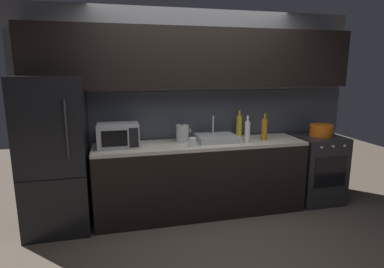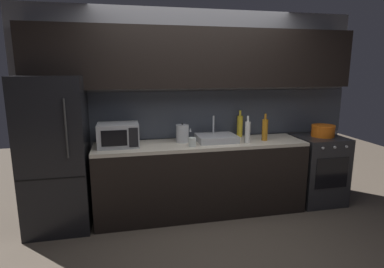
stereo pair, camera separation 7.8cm
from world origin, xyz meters
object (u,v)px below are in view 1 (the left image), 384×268
oven_range (316,168)px  cooking_pot (321,130)px  kettle (182,133)px  wine_bottle_amber (264,129)px  wine_bottle_yellow (239,126)px  wine_bottle_white (247,132)px  microwave (118,135)px  mug_clear (193,142)px  refrigerator (55,155)px

oven_range → cooking_pot: cooking_pot is taller
kettle → wine_bottle_amber: 1.03m
wine_bottle_yellow → kettle: bearing=-169.7°
oven_range → wine_bottle_white: (-1.08, -0.13, 0.59)m
wine_bottle_white → wine_bottle_amber: bearing=16.7°
kettle → wine_bottle_amber: bearing=-7.2°
oven_range → wine_bottle_amber: bearing=-176.7°
wine_bottle_amber → cooking_pot: size_ratio=1.12×
cooking_pot → wine_bottle_amber: bearing=-176.8°
wine_bottle_white → oven_range: bearing=6.6°
microwave → wine_bottle_white: size_ratio=1.40×
mug_clear → cooking_pot: cooking_pot is taller
microwave → wine_bottle_amber: wine_bottle_amber is taller
oven_range → kettle: bearing=177.5°
oven_range → mug_clear: bearing=-174.7°
wine_bottle_amber → kettle: bearing=172.8°
refrigerator → mug_clear: size_ratio=16.53×
wine_bottle_amber → wine_bottle_yellow: bearing=129.8°
oven_range → wine_bottle_white: size_ratio=2.74×
mug_clear → cooking_pot: 1.81m
wine_bottle_white → cooking_pot: bearing=6.5°
refrigerator → wine_bottle_amber: bearing=-1.1°
wine_bottle_white → mug_clear: 0.69m
wine_bottle_amber → cooking_pot: bearing=3.2°
wine_bottle_yellow → mug_clear: 0.83m
refrigerator → wine_bottle_yellow: refrigerator is taller
mug_clear → cooking_pot: bearing=5.2°
wine_bottle_amber → wine_bottle_white: 0.27m
wine_bottle_white → cooking_pot: wine_bottle_white is taller
kettle → wine_bottle_yellow: (0.79, 0.14, 0.04)m
wine_bottle_yellow → cooking_pot: bearing=-11.7°
kettle → mug_clear: (0.07, -0.24, -0.06)m
kettle → wine_bottle_amber: (1.02, -0.13, 0.03)m
oven_range → wine_bottle_amber: size_ratio=2.69×
wine_bottle_yellow → mug_clear: (-0.72, -0.39, -0.09)m
kettle → cooking_pot: kettle is taller
oven_range → wine_bottle_white: 1.23m
microwave → mug_clear: bearing=-12.4°
refrigerator → wine_bottle_amber: 2.46m
kettle → wine_bottle_amber: size_ratio=0.71×
wine_bottle_amber → cooking_pot: 0.86m
oven_range → kettle: (-1.83, 0.08, 0.56)m
refrigerator → wine_bottle_white: refrigerator is taller
microwave → cooking_pot: microwave is taller
wine_bottle_amber → cooking_pot: wine_bottle_amber is taller
wine_bottle_yellow → microwave: bearing=-172.4°
refrigerator → cooking_pot: bearing=0.0°
refrigerator → mug_clear: bearing=-6.2°
kettle → mug_clear: bearing=-74.3°
wine_bottle_yellow → mug_clear: bearing=-151.8°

